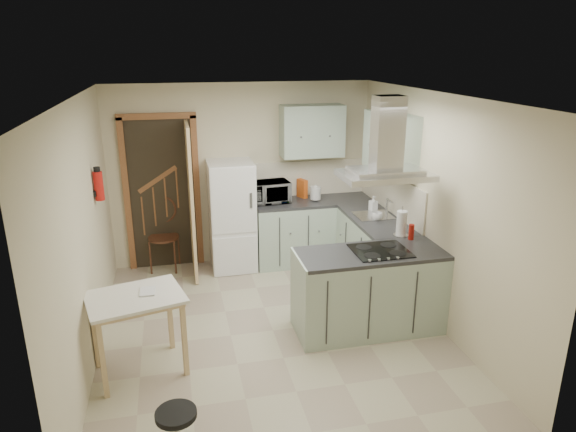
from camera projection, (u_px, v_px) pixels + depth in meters
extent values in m
plane|color=#B0A889|center=(273.00, 330.00, 5.59)|extent=(4.20, 4.20, 0.00)
plane|color=silver|center=(270.00, 96.00, 4.81)|extent=(4.20, 4.20, 0.00)
plane|color=beige|center=(242.00, 174.00, 7.14)|extent=(3.60, 0.00, 3.60)
plane|color=beige|center=(84.00, 236.00, 4.81)|extent=(0.00, 4.20, 4.20)
plane|color=beige|center=(434.00, 210.00, 5.58)|extent=(0.00, 4.20, 4.20)
cube|color=brown|center=(162.00, 194.00, 6.94)|extent=(1.10, 0.12, 2.10)
cube|color=white|center=(232.00, 216.00, 6.98)|extent=(0.60, 0.60, 1.50)
cube|color=#9EB2A0|center=(293.00, 232.00, 7.25)|extent=(1.08, 0.60, 0.90)
cube|color=#9EB2A0|center=(366.00, 244.00, 6.81)|extent=(0.60, 1.95, 0.90)
cube|color=beige|center=(309.00, 178.00, 7.37)|extent=(1.68, 0.02, 0.50)
cube|color=#9EB2A0|center=(312.00, 131.00, 6.99)|extent=(0.85, 0.35, 0.70)
cube|color=#9EB2A0|center=(390.00, 142.00, 6.14)|extent=(0.35, 0.90, 0.70)
cube|color=#9EB2A0|center=(369.00, 291.00, 5.50)|extent=(1.55, 0.65, 0.90)
cube|color=black|center=(380.00, 251.00, 5.38)|extent=(0.58, 0.50, 0.01)
cube|color=silver|center=(385.00, 175.00, 5.12)|extent=(0.90, 0.55, 0.10)
cube|color=silver|center=(373.00, 215.00, 6.50)|extent=(0.45, 0.40, 0.01)
cylinder|color=#B2140F|center=(99.00, 186.00, 5.58)|extent=(0.10, 0.10, 0.32)
cube|color=tan|center=(139.00, 334.00, 4.78)|extent=(0.97, 0.82, 0.79)
cube|color=#493218|center=(164.00, 238.00, 7.00)|extent=(0.48, 0.48, 0.93)
imported|color=black|center=(270.00, 192.00, 7.04)|extent=(0.56, 0.40, 0.29)
cylinder|color=silver|center=(315.00, 193.00, 7.13)|extent=(0.17, 0.17, 0.22)
cube|color=#D95719|center=(302.00, 188.00, 7.27)|extent=(0.13, 0.19, 0.26)
imported|color=#9FA1AA|center=(373.00, 203.00, 6.69)|extent=(0.11, 0.11, 0.19)
cylinder|color=silver|center=(402.00, 223.00, 5.78)|extent=(0.13, 0.13, 0.30)
imported|color=silver|center=(377.00, 216.00, 6.33)|extent=(0.14, 0.14, 0.10)
cylinder|color=#9D160D|center=(411.00, 232.00, 5.69)|extent=(0.08, 0.08, 0.17)
imported|color=brown|center=(139.00, 289.00, 4.70)|extent=(0.15, 0.20, 0.09)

